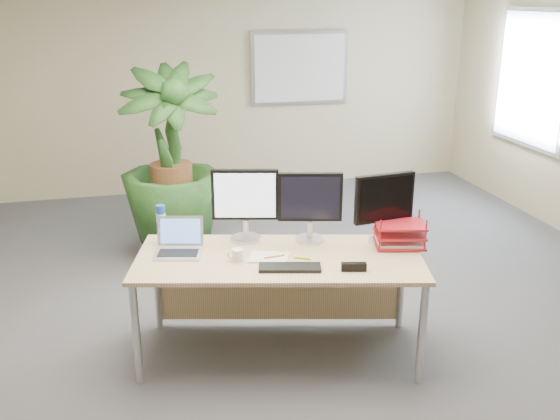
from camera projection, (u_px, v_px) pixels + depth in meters
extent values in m
plane|color=#4B4C51|center=(286.00, 341.00, 4.67)|extent=(8.00, 8.00, 0.00)
cube|color=#C7B58D|center=(208.00, 86.00, 7.90)|extent=(7.00, 0.04, 2.70)
cube|color=#AFB0B4|center=(300.00, 68.00, 8.08)|extent=(1.30, 0.03, 0.95)
cube|color=white|center=(300.00, 68.00, 8.06)|extent=(1.20, 0.01, 0.85)
cube|color=#AFB0B4|center=(532.00, 79.00, 7.06)|extent=(0.03, 1.30, 1.55)
cube|color=silver|center=(530.00, 79.00, 7.06)|extent=(0.01, 1.20, 1.45)
cube|color=tan|center=(279.00, 259.00, 4.28)|extent=(2.10, 1.27, 0.03)
cube|color=tan|center=(279.00, 284.00, 4.77)|extent=(1.81, 0.46, 0.60)
cylinder|color=silver|center=(136.00, 334.00, 4.06)|extent=(0.05, 0.05, 0.72)
cylinder|color=silver|center=(422.00, 334.00, 4.06)|extent=(0.05, 0.05, 0.72)
cylinder|color=silver|center=(157.00, 285.00, 4.75)|extent=(0.05, 0.05, 0.72)
cylinder|color=silver|center=(401.00, 285.00, 4.75)|extent=(0.05, 0.05, 0.72)
imported|color=#183914|center=(172.00, 182.00, 5.98)|extent=(0.88, 0.88, 1.50)
cylinder|color=silver|center=(246.00, 238.00, 4.57)|extent=(0.22, 0.22, 0.02)
cylinder|color=silver|center=(246.00, 229.00, 4.54)|extent=(0.04, 0.04, 0.13)
cube|color=black|center=(245.00, 194.00, 4.46)|extent=(0.48, 0.16, 0.37)
cube|color=white|center=(245.00, 196.00, 4.43)|extent=(0.42, 0.11, 0.33)
cylinder|color=silver|center=(309.00, 239.00, 4.55)|extent=(0.21, 0.21, 0.02)
cylinder|color=silver|center=(310.00, 230.00, 4.53)|extent=(0.04, 0.04, 0.13)
cube|color=black|center=(310.00, 197.00, 4.45)|extent=(0.46, 0.15, 0.36)
cube|color=black|center=(310.00, 198.00, 4.42)|extent=(0.41, 0.10, 0.31)
cylinder|color=silver|center=(382.00, 240.00, 4.54)|extent=(0.21, 0.21, 0.02)
cylinder|color=silver|center=(382.00, 231.00, 4.52)|extent=(0.04, 0.04, 0.12)
cube|color=black|center=(384.00, 198.00, 4.43)|extent=(0.46, 0.09, 0.35)
cube|color=black|center=(386.00, 199.00, 4.41)|extent=(0.41, 0.05, 0.31)
cube|color=silver|center=(178.00, 254.00, 4.30)|extent=(0.36, 0.29, 0.02)
cube|color=black|center=(178.00, 253.00, 4.29)|extent=(0.30, 0.21, 0.00)
cube|color=silver|center=(180.00, 231.00, 4.40)|extent=(0.32, 0.13, 0.21)
cube|color=#619CFA|center=(180.00, 231.00, 4.39)|extent=(0.28, 0.11, 0.17)
cube|color=black|center=(290.00, 267.00, 4.08)|extent=(0.43, 0.23, 0.02)
cylinder|color=white|center=(238.00, 255.00, 4.20)|extent=(0.07, 0.07, 0.08)
torus|color=white|center=(231.00, 256.00, 4.19)|extent=(0.06, 0.02, 0.06)
cube|color=silver|center=(269.00, 257.00, 4.25)|extent=(0.31, 0.27, 0.01)
cylinder|color=orange|center=(274.00, 256.00, 4.24)|extent=(0.15, 0.03, 0.01)
cylinder|color=yellow|center=(303.00, 258.00, 4.23)|extent=(0.11, 0.07, 0.02)
cylinder|color=silver|center=(162.00, 227.00, 4.50)|extent=(0.07, 0.07, 0.22)
cylinder|color=#164CA9|center=(160.00, 209.00, 4.46)|extent=(0.07, 0.07, 0.06)
cylinder|color=#164CA9|center=(162.00, 226.00, 4.50)|extent=(0.07, 0.07, 0.07)
cube|color=#AB151F|center=(399.00, 243.00, 4.46)|extent=(0.40, 0.34, 0.02)
cube|color=#AB151F|center=(399.00, 234.00, 4.44)|extent=(0.40, 0.34, 0.02)
cube|color=#AB151F|center=(400.00, 224.00, 4.41)|extent=(0.40, 0.34, 0.02)
cube|color=silver|center=(399.00, 241.00, 4.45)|extent=(0.36, 0.30, 0.02)
cube|color=black|center=(354.00, 267.00, 4.05)|extent=(0.17, 0.08, 0.05)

